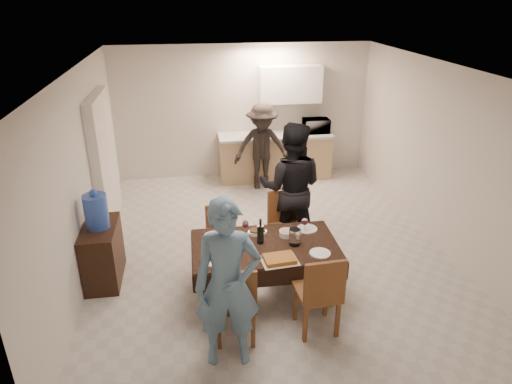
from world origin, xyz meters
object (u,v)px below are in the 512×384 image
Objects in this scene: water_pitcher at (295,237)px; microwave at (316,126)px; dining_table at (265,247)px; person_far at (291,188)px; person_near at (228,285)px; wine_bottle at (260,231)px; console at (103,253)px; water_jug at (96,211)px; person_kitchen at (262,147)px; savoury_tart at (280,259)px.

microwave reaches higher than water_pitcher.
person_far is at bearing 62.97° from dining_table.
water_pitcher is 0.12× the size of person_near.
wine_bottle is at bearing 165.96° from water_pitcher.
person_far reaches higher than console.
person_near is at bearing 65.23° from microwave.
wine_bottle is 1.17m from person_far.
person_kitchen reaches higher than water_jug.
water_jug is at bearing 27.94° from person_far.
person_far is (0.45, 1.43, 0.24)m from savoury_tart.
water_pitcher is at bearing -15.27° from console.
water_pitcher reaches higher than savoury_tart.
person_near is at bearing -134.13° from savoury_tart.
savoury_tart is at bearing -127.15° from water_pitcher.
person_near is (-2.23, -4.82, -0.15)m from microwave.
console is at bearing 164.15° from dining_table.
dining_table is 2.11× the size of console.
water_pitcher is 0.42× the size of microwave.
water_jug is (-2.02, 0.60, 0.34)m from dining_table.
person_near is at bearing -103.68° from person_kitchen.
wine_bottle is at bearing -15.52° from console.
microwave is 0.31× the size of person_kitchen.
person_kitchen reaches higher than dining_table.
dining_table is 0.38m from water_pitcher.
water_pitcher is 0.11× the size of person_far.
savoury_tart is 0.25× the size of person_kitchen.
person_kitchen is (0.16, 3.37, 0.03)m from water_pitcher.
savoury_tart is at bearing -74.64° from dining_table.
microwave reaches higher than savoury_tart.
person_far is (-1.13, -2.72, -0.10)m from microwave.
dining_table is 0.40m from savoury_tart.
person_near reaches higher than water_jug.
person_near is 0.95× the size of person_far.
microwave reaches higher than wine_bottle.
microwave is (3.70, 3.17, 0.66)m from console.
person_kitchen is at bearing 81.81° from dining_table.
person_kitchen is (2.54, 2.72, -0.18)m from water_jug.
console is 0.51× the size of person_kitchen.
person_near is at bearing -48.18° from console.
dining_table is 2.13m from console.
water_pitcher is 0.51× the size of savoury_tart.
dining_table is 1.22m from person_far.
microwave is 5.31m from person_near.
person_near reaches higher than dining_table.
savoury_tart is 1.52m from person_far.
water_pitcher is (0.40, -0.10, -0.06)m from wine_bottle.
person_far is at bearing 64.74° from person_near.
microwave is 0.28× the size of person_near.
water_jug is 2.47m from water_pitcher.
savoury_tart is (2.12, -0.98, -0.28)m from water_jug.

